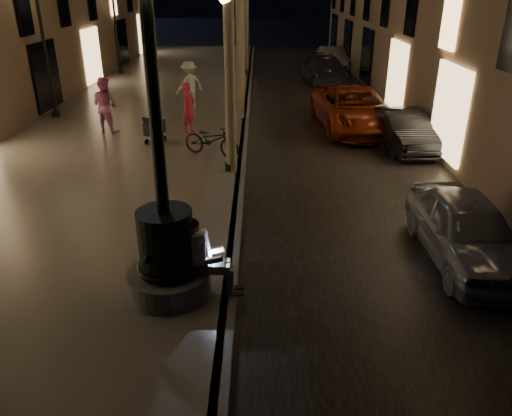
{
  "coord_description": "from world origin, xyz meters",
  "views": [
    {
      "loc": [
        0.5,
        -5.12,
        5.0
      ],
      "look_at": [
        0.45,
        3.0,
        1.3
      ],
      "focal_mm": 35.0,
      "sensor_mm": 36.0,
      "label": 1
    }
  ],
  "objects_px": {
    "stroller": "(154,128)",
    "car_second": "(403,130)",
    "lamp_curb_b": "(239,30)",
    "lamp_curb_c": "(244,17)",
    "lamp_curb_d": "(247,10)",
    "car_front": "(466,230)",
    "pedestrian_pink": "(105,105)",
    "car_rear": "(325,71)",
    "car_fifth": "(333,58)",
    "seated_man_laptop": "(204,254)",
    "bicycle": "(212,140)",
    "lamp_left_c": "(115,17)",
    "lamp_left_b": "(43,35)",
    "fountain_lamppost": "(166,239)",
    "pedestrian_white": "(190,84)",
    "pedestrian_red": "(189,108)",
    "car_third": "(354,109)",
    "lamp_curb_a": "(227,58)"
  },
  "relations": [
    {
      "from": "stroller",
      "to": "car_second",
      "type": "bearing_deg",
      "value": 21.61
    },
    {
      "from": "lamp_curb_b",
      "to": "lamp_curb_c",
      "type": "height_order",
      "value": "same"
    },
    {
      "from": "lamp_curb_d",
      "to": "car_front",
      "type": "relative_size",
      "value": 1.27
    },
    {
      "from": "car_second",
      "to": "pedestrian_pink",
      "type": "relative_size",
      "value": 1.96
    },
    {
      "from": "car_second",
      "to": "car_rear",
      "type": "bearing_deg",
      "value": 91.61
    },
    {
      "from": "car_second",
      "to": "car_fifth",
      "type": "relative_size",
      "value": 0.94
    },
    {
      "from": "seated_man_laptop",
      "to": "bicycle",
      "type": "xyz_separation_m",
      "value": [
        -0.52,
        7.27,
        -0.23
      ]
    },
    {
      "from": "lamp_left_c",
      "to": "car_rear",
      "type": "bearing_deg",
      "value": -11.43
    },
    {
      "from": "lamp_left_b",
      "to": "bicycle",
      "type": "bearing_deg",
      "value": -36.06
    },
    {
      "from": "lamp_left_b",
      "to": "car_front",
      "type": "xyz_separation_m",
      "value": [
        11.91,
        -10.54,
        -2.59
      ]
    },
    {
      "from": "fountain_lamppost",
      "to": "pedestrian_white",
      "type": "bearing_deg",
      "value": 95.67
    },
    {
      "from": "lamp_left_c",
      "to": "stroller",
      "type": "xyz_separation_m",
      "value": [
        4.53,
        -13.46,
        -2.53
      ]
    },
    {
      "from": "car_second",
      "to": "pedestrian_red",
      "type": "bearing_deg",
      "value": 166.67
    },
    {
      "from": "lamp_curb_d",
      "to": "lamp_left_c",
      "type": "distance_m",
      "value": 10.7
    },
    {
      "from": "lamp_left_b",
      "to": "pedestrian_red",
      "type": "bearing_deg",
      "value": -22.08
    },
    {
      "from": "fountain_lamppost",
      "to": "seated_man_laptop",
      "type": "distance_m",
      "value": 0.68
    },
    {
      "from": "fountain_lamppost",
      "to": "lamp_left_b",
      "type": "bearing_deg",
      "value": 118.07
    },
    {
      "from": "pedestrian_pink",
      "to": "car_front",
      "type": "bearing_deg",
      "value": 157.98
    },
    {
      "from": "fountain_lamppost",
      "to": "car_rear",
      "type": "height_order",
      "value": "fountain_lamppost"
    },
    {
      "from": "lamp_curb_b",
      "to": "car_front",
      "type": "height_order",
      "value": "lamp_curb_b"
    },
    {
      "from": "fountain_lamppost",
      "to": "pedestrian_white",
      "type": "relative_size",
      "value": 2.79
    },
    {
      "from": "seated_man_laptop",
      "to": "car_rear",
      "type": "relative_size",
      "value": 0.28
    },
    {
      "from": "seated_man_laptop",
      "to": "pedestrian_white",
      "type": "xyz_separation_m",
      "value": [
        -1.97,
        13.72,
        0.21
      ]
    },
    {
      "from": "car_third",
      "to": "car_rear",
      "type": "height_order",
      "value": "car_third"
    },
    {
      "from": "car_rear",
      "to": "bicycle",
      "type": "height_order",
      "value": "car_rear"
    },
    {
      "from": "fountain_lamppost",
      "to": "car_front",
      "type": "height_order",
      "value": "fountain_lamppost"
    },
    {
      "from": "fountain_lamppost",
      "to": "seated_man_laptop",
      "type": "height_order",
      "value": "fountain_lamppost"
    },
    {
      "from": "lamp_left_c",
      "to": "fountain_lamppost",
      "type": "bearing_deg",
      "value": -73.78
    },
    {
      "from": "lamp_curb_d",
      "to": "lamp_curb_b",
      "type": "bearing_deg",
      "value": -90.0
    },
    {
      "from": "fountain_lamppost",
      "to": "seated_man_laptop",
      "type": "bearing_deg",
      "value": -0.0
    },
    {
      "from": "car_second",
      "to": "pedestrian_red",
      "type": "distance_m",
      "value": 7.19
    },
    {
      "from": "car_second",
      "to": "car_front",
      "type": "bearing_deg",
      "value": -100.11
    },
    {
      "from": "car_rear",
      "to": "pedestrian_white",
      "type": "relative_size",
      "value": 2.65
    },
    {
      "from": "lamp_left_c",
      "to": "stroller",
      "type": "bearing_deg",
      "value": -71.38
    },
    {
      "from": "car_rear",
      "to": "car_front",
      "type": "bearing_deg",
      "value": -93.9
    },
    {
      "from": "lamp_curb_a",
      "to": "lamp_curb_c",
      "type": "height_order",
      "value": "same"
    },
    {
      "from": "pedestrian_red",
      "to": "lamp_curb_d",
      "type": "bearing_deg",
      "value": 22.82
    },
    {
      "from": "lamp_curb_d",
      "to": "car_rear",
      "type": "bearing_deg",
      "value": -67.35
    },
    {
      "from": "car_fifth",
      "to": "pedestrian_white",
      "type": "distance_m",
      "value": 13.73
    },
    {
      "from": "stroller",
      "to": "car_rear",
      "type": "bearing_deg",
      "value": 79.03
    },
    {
      "from": "stroller",
      "to": "car_front",
      "type": "distance_m",
      "value": 10.22
    },
    {
      "from": "lamp_left_c",
      "to": "pedestrian_pink",
      "type": "height_order",
      "value": "lamp_left_c"
    },
    {
      "from": "pedestrian_pink",
      "to": "bicycle",
      "type": "xyz_separation_m",
      "value": [
        3.86,
        -2.57,
        -0.46
      ]
    },
    {
      "from": "lamp_curb_d",
      "to": "car_second",
      "type": "height_order",
      "value": "lamp_curb_d"
    },
    {
      "from": "stroller",
      "to": "car_front",
      "type": "bearing_deg",
      "value": -23.2
    },
    {
      "from": "seated_man_laptop",
      "to": "car_fifth",
      "type": "height_order",
      "value": "seated_man_laptop"
    },
    {
      "from": "fountain_lamppost",
      "to": "lamp_curb_c",
      "type": "relative_size",
      "value": 1.08
    },
    {
      "from": "lamp_curb_b",
      "to": "car_rear",
      "type": "height_order",
      "value": "lamp_curb_b"
    },
    {
      "from": "fountain_lamppost",
      "to": "pedestrian_white",
      "type": "xyz_separation_m",
      "value": [
        -1.36,
        13.72,
        -0.08
      ]
    },
    {
      "from": "lamp_curb_a",
      "to": "lamp_left_b",
      "type": "height_order",
      "value": "same"
    }
  ]
}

